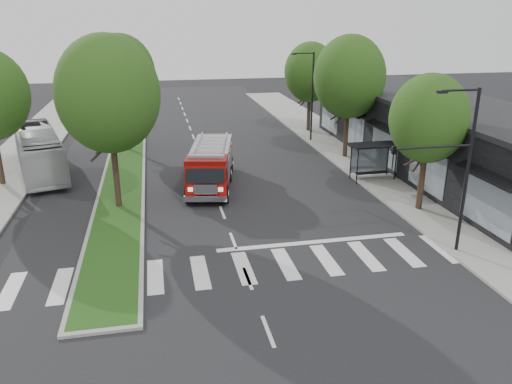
{
  "coord_description": "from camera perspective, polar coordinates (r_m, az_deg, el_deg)",
  "views": [
    {
      "loc": [
        -3.58,
        -23.16,
        10.93
      ],
      "look_at": [
        1.65,
        2.18,
        1.8
      ],
      "focal_mm": 35.0,
      "sensor_mm": 36.0,
      "label": 1
    }
  ],
  "objects": [
    {
      "name": "tree_right_near",
      "position": [
        29.83,
        19.13,
        7.9
      ],
      "size": [
        4.4,
        4.4,
        8.05
      ],
      "color": "black",
      "rests_on": "ground"
    },
    {
      "name": "tree_median_far",
      "position": [
        43.45,
        -15.19,
        12.92
      ],
      "size": [
        5.6,
        5.6,
        9.72
      ],
      "color": "black",
      "rests_on": "ground"
    },
    {
      "name": "sidewalk_right",
      "position": [
        38.42,
        13.63,
        2.46
      ],
      "size": [
        5.0,
        80.0,
        0.15
      ],
      "primitive_type": "cube",
      "color": "gray",
      "rests_on": "ground"
    },
    {
      "name": "streetlight_right_far",
      "position": [
        45.81,
        6.28,
        11.23
      ],
      "size": [
        2.11,
        0.2,
        8.0
      ],
      "color": "black",
      "rests_on": "ground"
    },
    {
      "name": "city_bus",
      "position": [
        39.86,
        -23.57,
        4.28
      ],
      "size": [
        5.67,
        11.85,
        3.22
      ],
      "primitive_type": "imported",
      "rotation": [
        0.0,
        0.0,
        0.27
      ],
      "color": "#B7B7BC",
      "rests_on": "ground"
    },
    {
      "name": "fire_engine",
      "position": [
        33.81,
        -5.17,
        3.06
      ],
      "size": [
        4.22,
        8.99,
        3.0
      ],
      "rotation": [
        0.0,
        0.0,
        -0.2
      ],
      "color": "#670705",
      "rests_on": "ground"
    },
    {
      "name": "tree_right_mid",
      "position": [
        40.35,
        10.63,
        12.8
      ],
      "size": [
        5.6,
        5.6,
        9.72
      ],
      "color": "black",
      "rests_on": "ground"
    },
    {
      "name": "median",
      "position": [
        42.63,
        -14.56,
        4.06
      ],
      "size": [
        3.0,
        50.0,
        0.15
      ],
      "color": "gray",
      "rests_on": "ground"
    },
    {
      "name": "streetlight_right_near",
      "position": [
        24.49,
        21.46,
        3.25
      ],
      "size": [
        4.08,
        0.22,
        8.0
      ],
      "color": "black",
      "rests_on": "ground"
    },
    {
      "name": "bus_shelter",
      "position": [
        35.74,
        13.22,
        4.51
      ],
      "size": [
        3.2,
        1.6,
        2.61
      ],
      "color": "black",
      "rests_on": "ground"
    },
    {
      "name": "tree_median_near",
      "position": [
        29.55,
        -16.54,
        10.64
      ],
      "size": [
        5.8,
        5.8,
        10.16
      ],
      "color": "black",
      "rests_on": "ground"
    },
    {
      "name": "ground",
      "position": [
        25.86,
        -2.62,
        -5.59
      ],
      "size": [
        140.0,
        140.0,
        0.0
      ],
      "primitive_type": "plane",
      "color": "black",
      "rests_on": "ground"
    },
    {
      "name": "storefront_row",
      "position": [
        39.93,
        19.81,
        6.1
      ],
      "size": [
        8.0,
        30.0,
        5.0
      ],
      "primitive_type": "cube",
      "color": "black",
      "rests_on": "ground"
    },
    {
      "name": "tree_right_far",
      "position": [
        49.77,
        6.21,
        13.46
      ],
      "size": [
        5.0,
        5.0,
        8.73
      ],
      "color": "black",
      "rests_on": "ground"
    }
  ]
}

